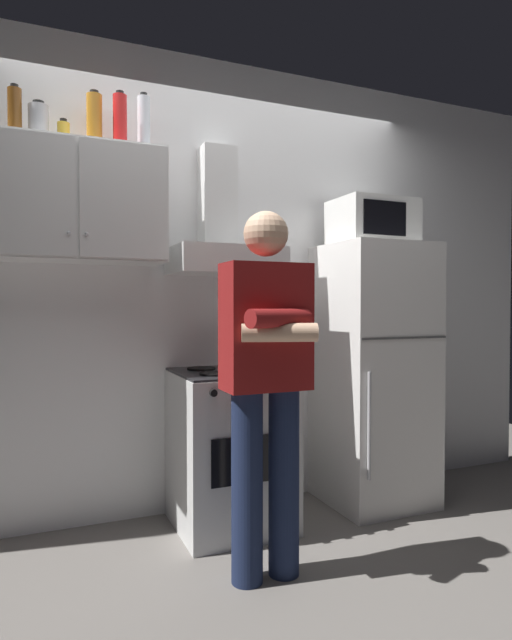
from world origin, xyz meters
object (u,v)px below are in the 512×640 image
Objects in this scene: refrigerator at (373,374)px; bottle_soda_red at (120,121)px; bottle_spice_jar at (63,133)px; bottle_vodka_clear at (144,125)px; range_hood at (223,240)px; bottle_beer_brown at (15,113)px; upper_cabinet at (75,203)px; stove_oven at (230,448)px; person_standing at (266,378)px; microwave at (372,223)px; bottle_liquor_amber at (94,121)px; bottle_canister_steel at (39,122)px.

refrigerator is 2.07m from bottle_soda_red.
bottle_spice_jar is 0.42m from bottle_vodka_clear.
range_hood is 5.91× the size of bottle_spice_jar.
bottle_beer_brown reaches higher than bottle_spice_jar.
bottle_soda_red is at bearing -5.78° from bottle_spice_jar.
upper_cabinet is at bearing -179.91° from range_hood.
range_hood is at bearing 0.09° from upper_cabinet.
bottle_soda_red reaches higher than stove_oven.
refrigerator is 0.98× the size of person_standing.
refrigerator is 5.34× the size of bottle_soda_red.
refrigerator is (1.75, -0.12, -0.95)m from upper_cabinet.
microwave is (1.75, -0.11, -0.01)m from upper_cabinet.
person_standing is 1.57m from bottle_soda_red.
bottle_vodka_clear is at bearing 18.61° from bottle_soda_red.
bottle_vodka_clear reaches higher than bottle_beer_brown.
bottle_soda_red is (-0.13, -0.04, -0.01)m from bottle_vodka_clear.
microwave is 1.84m from bottle_spice_jar.
range_hood is 1.25m from refrigerator.
bottle_soda_red is at bearing 175.50° from refrigerator.
bottle_beer_brown is at bearing 172.87° from stove_oven.
bottle_soda_red reaches higher than person_standing.
bottle_liquor_amber reaches higher than stove_oven.
bottle_canister_steel reaches higher than bottle_spice_jar.
bottle_beer_brown is 0.51m from bottle_soda_red.
microwave is at bearing -4.12° from bottle_spice_jar.
stove_oven is 1.17× the size of range_hood.
bottle_liquor_amber reaches higher than bottle_spice_jar.
upper_cabinet is at bearing 135.74° from person_standing.
bottle_soda_red is (-1.52, 0.10, 0.45)m from microwave.
upper_cabinet is at bearing -5.05° from bottle_canister_steel.
bottle_vodka_clear is at bearing 6.30° from upper_cabinet.
range_hood is 0.83m from bottle_soda_red.
stove_oven is at bearing -179.96° from refrigerator.
refrigerator is 5.39× the size of bottle_liquor_amber.
bottle_liquor_amber reaches higher than microwave.
stove_oven is 2.94× the size of bottle_liquor_amber.
microwave is at bearing 90.90° from refrigerator.
upper_cabinet is at bearing 176.52° from microwave.
bottle_beer_brown is (-1.08, 0.13, 1.74)m from stove_oven.
microwave is 1.71m from bottle_liquor_amber.
refrigerator is 3.33× the size of microwave.
person_standing is at bearing -43.31° from bottle_spice_jar.
bottle_beer_brown is at bearing -177.24° from bottle_vodka_clear.
stove_oven is 1.90m from bottle_liquor_amber.
stove_oven is at bearing -8.90° from upper_cabinet.
person_standing is at bearing -94.72° from stove_oven.
bottle_liquor_amber is at bearing 17.62° from upper_cabinet.
range_hood is 0.99m from bottle_spice_jar.
bottle_beer_brown is at bearing 178.39° from bottle_soda_red.
microwave reaches higher than person_standing.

